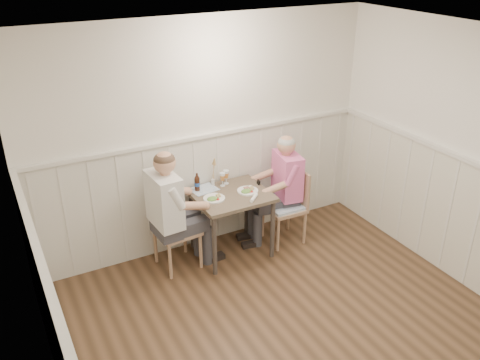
{
  "coord_description": "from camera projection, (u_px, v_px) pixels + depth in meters",
  "views": [
    {
      "loc": [
        -2.12,
        -2.55,
        3.28
      ],
      "look_at": [
        0.12,
        1.64,
        1.0
      ],
      "focal_mm": 38.0,
      "sensor_mm": 36.0,
      "label": 1
    }
  ],
  "objects": [
    {
      "name": "beer_bottle",
      "position": [
        197.0,
        183.0,
        5.56
      ],
      "size": [
        0.06,
        0.06,
        0.21
      ],
      "color": "black",
      "rests_on": "dining_table"
    },
    {
      "name": "grass_vase",
      "position": [
        213.0,
        173.0,
        5.67
      ],
      "size": [
        0.04,
        0.04,
        0.34
      ],
      "color": "silver",
      "rests_on": "dining_table"
    },
    {
      "name": "plate_man",
      "position": [
        247.0,
        190.0,
        5.57
      ],
      "size": [
        0.23,
        0.23,
        0.06
      ],
      "color": "white",
      "rests_on": "dining_table"
    },
    {
      "name": "chair_left",
      "position": [
        172.0,
        228.0,
        5.39
      ],
      "size": [
        0.46,
        0.46,
        0.9
      ],
      "color": "tan",
      "rests_on": "ground"
    },
    {
      "name": "beer_glass_b",
      "position": [
        222.0,
        177.0,
        5.67
      ],
      "size": [
        0.06,
        0.06,
        0.16
      ],
      "color": "silver",
      "rests_on": "dining_table"
    },
    {
      "name": "chair_right",
      "position": [
        288.0,
        203.0,
        5.91
      ],
      "size": [
        0.43,
        0.43,
        0.89
      ],
      "color": "tan",
      "rests_on": "ground"
    },
    {
      "name": "beer_glass_a",
      "position": [
        226.0,
        175.0,
        5.72
      ],
      "size": [
        0.07,
        0.07,
        0.16
      ],
      "color": "silver",
      "rests_on": "dining_table"
    },
    {
      "name": "diner_cream",
      "position": [
        170.0,
        222.0,
        5.3
      ],
      "size": [
        0.67,
        0.47,
        1.41
      ],
      "color": "#3F3F47",
      "rests_on": "ground"
    },
    {
      "name": "man_in_pink",
      "position": [
        283.0,
        196.0,
        5.93
      ],
      "size": [
        0.65,
        0.46,
        1.31
      ],
      "color": "#3F3F47",
      "rests_on": "ground"
    },
    {
      "name": "room_shell",
      "position": [
        332.0,
        205.0,
        3.69
      ],
      "size": [
        4.04,
        4.54,
        2.6
      ],
      "color": "white",
      "rests_on": "ground"
    },
    {
      "name": "dining_table",
      "position": [
        231.0,
        202.0,
        5.59
      ],
      "size": [
        0.81,
        0.7,
        0.75
      ],
      "color": "brown",
      "rests_on": "ground"
    },
    {
      "name": "gingham_mat",
      "position": [
        204.0,
        189.0,
        5.63
      ],
      "size": [
        0.32,
        0.27,
        0.01
      ],
      "color": "#6C94C2",
      "rests_on": "dining_table"
    },
    {
      "name": "plate_diner",
      "position": [
        213.0,
        198.0,
        5.41
      ],
      "size": [
        0.23,
        0.23,
        0.06
      ],
      "color": "white",
      "rests_on": "dining_table"
    },
    {
      "name": "wainscot",
      "position": [
        278.0,
        254.0,
        4.6
      ],
      "size": [
        4.0,
        4.49,
        1.34
      ],
      "color": "silver",
      "rests_on": "ground"
    },
    {
      "name": "rolled_napkin",
      "position": [
        254.0,
        198.0,
        5.41
      ],
      "size": [
        0.15,
        0.15,
        0.04
      ],
      "color": "white",
      "rests_on": "dining_table"
    }
  ]
}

